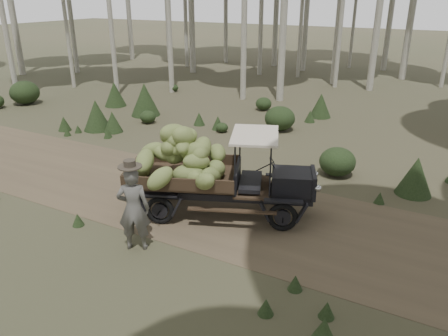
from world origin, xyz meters
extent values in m
plane|color=#473D2B|center=(0.00, 0.00, 0.00)|extent=(120.00, 120.00, 0.00)
cube|color=brown|center=(0.00, 0.00, 0.00)|extent=(70.00, 4.00, 0.01)
cube|color=black|center=(3.80, 0.39, 0.89)|extent=(1.14, 1.11, 0.49)
cube|color=black|center=(4.25, 0.57, 0.89)|extent=(0.41, 0.86, 0.55)
cube|color=black|center=(2.65, -0.07, 0.98)|extent=(0.53, 1.18, 0.49)
cube|color=#38281C|center=(1.49, -0.53, 0.89)|extent=(2.90, 2.41, 0.07)
cube|color=#38281C|center=(1.20, 0.21, 1.05)|extent=(2.32, 0.98, 0.28)
cube|color=#38281C|center=(1.79, -1.28, 1.05)|extent=(2.32, 0.98, 0.28)
cube|color=#38281C|center=(0.34, -1.00, 1.05)|extent=(0.64, 1.50, 0.28)
cube|color=beige|center=(3.00, 0.07, 1.97)|extent=(1.51, 1.78, 0.05)
cube|color=black|center=(2.23, 0.13, 0.55)|extent=(3.82, 1.60, 0.16)
cube|color=black|center=(2.48, -0.50, 0.55)|extent=(3.82, 1.60, 0.16)
torus|color=black|center=(3.37, 0.98, 0.34)|extent=(0.67, 0.36, 0.67)
torus|color=black|center=(3.90, -0.33, 0.34)|extent=(0.67, 0.36, 0.67)
torus|color=black|center=(0.82, -0.04, 0.34)|extent=(0.67, 0.36, 0.67)
torus|color=black|center=(1.35, -1.36, 0.34)|extent=(0.67, 0.36, 0.67)
sphere|color=beige|center=(4.17, 0.97, 0.93)|extent=(0.16, 0.16, 0.16)
sphere|color=beige|center=(4.47, 0.23, 0.93)|extent=(0.16, 0.16, 0.16)
ellipsoid|color=olive|center=(2.22, -0.32, 1.15)|extent=(0.56, 0.76, 0.62)
ellipsoid|color=olive|center=(0.71, -0.68, 1.46)|extent=(0.79, 0.53, 0.58)
ellipsoid|color=olive|center=(1.26, -0.77, 1.64)|extent=(0.73, 0.79, 0.57)
ellipsoid|color=olive|center=(1.33, -0.65, 1.92)|extent=(0.74, 0.73, 0.47)
ellipsoid|color=olive|center=(1.84, -0.91, 1.17)|extent=(0.90, 0.73, 0.57)
ellipsoid|color=olive|center=(1.01, -0.72, 1.45)|extent=(0.80, 0.57, 0.34)
ellipsoid|color=olive|center=(1.59, -0.67, 1.72)|extent=(0.66, 0.83, 0.39)
ellipsoid|color=olive|center=(1.49, -0.58, 1.87)|extent=(0.92, 0.71, 0.63)
ellipsoid|color=olive|center=(1.84, -0.60, 1.17)|extent=(0.67, 0.43, 0.54)
ellipsoid|color=olive|center=(1.32, -0.62, 1.45)|extent=(0.46, 0.63, 0.46)
ellipsoid|color=olive|center=(1.97, -0.53, 1.66)|extent=(0.63, 0.93, 0.65)
ellipsoid|color=olive|center=(1.31, -0.63, 1.95)|extent=(0.71, 0.86, 0.54)
ellipsoid|color=olive|center=(1.90, -0.92, 1.11)|extent=(0.89, 0.59, 0.56)
ellipsoid|color=olive|center=(2.07, 0.01, 1.40)|extent=(0.70, 0.80, 0.43)
ellipsoid|color=olive|center=(1.48, -0.65, 1.71)|extent=(0.38, 0.71, 0.56)
ellipsoid|color=olive|center=(1.59, -0.65, 1.93)|extent=(0.52, 0.79, 0.66)
ellipsoid|color=olive|center=(2.24, -0.59, 1.09)|extent=(0.39, 0.81, 0.63)
ellipsoid|color=olive|center=(0.86, -1.16, 1.38)|extent=(0.69, 0.90, 0.64)
ellipsoid|color=olive|center=(1.85, -0.66, 1.63)|extent=(0.82, 0.49, 0.57)
ellipsoid|color=olive|center=(1.32, -0.68, 1.86)|extent=(0.79, 0.76, 0.51)
ellipsoid|color=olive|center=(0.55, -1.03, 1.07)|extent=(0.83, 0.60, 0.57)
ellipsoid|color=olive|center=(1.99, -0.79, 1.45)|extent=(0.70, 0.74, 0.44)
ellipsoid|color=olive|center=(1.40, -0.40, 1.67)|extent=(0.50, 0.72, 0.54)
ellipsoid|color=olive|center=(1.48, -1.45, 1.19)|extent=(0.71, 0.86, 0.67)
ellipsoid|color=olive|center=(2.38, -1.08, 1.17)|extent=(0.81, 0.71, 0.62)
imported|color=#53514C|center=(1.51, -2.41, 0.89)|extent=(0.78, 0.69, 1.79)
cylinder|color=#352E25|center=(1.51, -2.41, 1.81)|extent=(0.65, 0.65, 0.02)
cylinder|color=#352E25|center=(1.51, -2.41, 1.87)|extent=(0.32, 0.32, 0.14)
cone|color=#233319|center=(-1.10, 5.68, 0.27)|extent=(0.48, 0.48, 0.53)
ellipsoid|color=#233319|center=(4.11, 3.37, 0.42)|extent=(1.03, 1.03, 0.82)
cone|color=#233319|center=(-7.08, 6.66, 0.55)|extent=(0.99, 0.99, 1.10)
cone|color=#233319|center=(1.81, 9.31, 0.50)|extent=(0.90, 0.90, 1.00)
ellipsoid|color=#233319|center=(-6.49, 10.52, 0.20)|extent=(0.49, 0.49, 0.39)
cone|color=#233319|center=(-5.13, 3.45, 0.58)|extent=(1.04, 1.04, 1.15)
ellipsoid|color=#233319|center=(-0.79, 5.44, 0.19)|extent=(0.46, 0.46, 0.37)
cone|color=#233319|center=(-4.41, 3.52, 0.40)|extent=(0.71, 0.71, 0.79)
ellipsoid|color=#233319|center=(-0.75, 9.22, 0.29)|extent=(0.71, 0.71, 0.57)
cone|color=#233319|center=(1.68, 8.35, 0.24)|extent=(0.43, 0.43, 0.48)
cone|color=#233319|center=(-6.17, 2.77, 0.28)|extent=(0.50, 0.50, 0.55)
cone|color=#233319|center=(-2.04, 5.84, 0.26)|extent=(0.46, 0.46, 0.51)
ellipsoid|color=#233319|center=(1.02, 6.70, 0.47)|extent=(1.15, 1.15, 0.92)
ellipsoid|color=#233319|center=(-3.99, 5.10, 0.26)|extent=(0.62, 0.62, 0.50)
cone|color=#233319|center=(6.21, 3.09, 0.51)|extent=(0.92, 0.92, 1.02)
ellipsoid|color=#233319|center=(-11.04, 4.94, 0.55)|extent=(1.34, 1.34, 1.07)
cone|color=#233319|center=(-4.84, 6.03, 0.68)|extent=(1.23, 1.23, 1.37)
cone|color=#233319|center=(5.54, 2.10, 0.15)|extent=(0.27, 0.27, 0.30)
cone|color=#233319|center=(-0.24, -2.31, 0.15)|extent=(0.27, 0.27, 0.30)
cone|color=#233319|center=(2.81, 2.13, 0.15)|extent=(0.27, 0.27, 0.30)
cone|color=#233319|center=(4.66, -2.98, 0.15)|extent=(0.27, 0.27, 0.30)
cone|color=#233319|center=(-5.51, 2.81, 0.15)|extent=(0.27, 0.27, 0.30)
cone|color=#233319|center=(3.63, 2.56, 0.15)|extent=(0.27, 0.27, 0.30)
cone|color=#233319|center=(-5.58, 2.35, 0.15)|extent=(0.27, 0.27, 0.30)
cone|color=#233319|center=(4.86, -2.15, 0.15)|extent=(0.27, 0.27, 0.30)
cone|color=#233319|center=(-4.09, 2.83, 0.15)|extent=(0.27, 0.27, 0.30)
cone|color=#233319|center=(-4.14, 2.95, 0.15)|extent=(0.27, 0.27, 0.30)
cone|color=#233319|center=(5.55, -2.58, 0.15)|extent=(0.27, 0.27, 0.30)
cone|color=#233319|center=(2.82, 2.29, 0.15)|extent=(0.27, 0.27, 0.30)
camera|label=1|loc=(6.80, -8.36, 4.92)|focal=35.00mm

